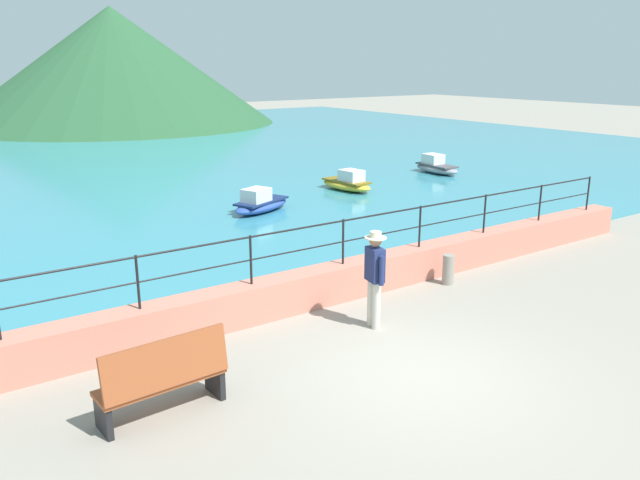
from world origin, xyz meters
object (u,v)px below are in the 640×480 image
object	(u,v)px
bollard	(448,270)
boat_4	(347,183)
boat_1	(260,203)
boat_3	(436,166)
bench_main	(164,377)
person_walking	(375,274)

from	to	relation	value
bollard	boat_4	world-z (taller)	boat_4
boat_1	boat_3	size ratio (longest dim) A/B	1.05
bench_main	boat_4	distance (m)	15.22
boat_4	bench_main	bearing A→B (deg)	-136.43
person_walking	boat_1	bearing A→B (deg)	72.97
bollard	boat_3	size ratio (longest dim) A/B	0.27
boat_3	boat_4	size ratio (longest dim) A/B	0.99
boat_4	bollard	bearing A→B (deg)	-115.01
boat_1	boat_3	xyz separation A→B (m)	(9.50, 1.96, 0.00)
boat_1	boat_4	xyz separation A→B (m)	(4.25, 1.16, 0.00)
bollard	boat_1	size ratio (longest dim) A/B	0.26
boat_3	boat_4	xyz separation A→B (m)	(-5.25, -0.80, 0.00)
boat_3	person_walking	bearing A→B (deg)	-138.86
person_walking	bollard	bearing A→B (deg)	16.86
bench_main	person_walking	distance (m)	4.20
bench_main	bollard	world-z (taller)	bench_main
bench_main	bollard	distance (m)	6.99
bench_main	boat_1	world-z (taller)	bench_main
bench_main	boat_3	size ratio (longest dim) A/B	0.74
bench_main	boat_3	xyz separation A→B (m)	(16.28, 11.29, -0.23)
boat_1	boat_3	bearing A→B (deg)	11.65
bollard	boat_4	xyz separation A→B (m)	(4.20, 8.99, 0.01)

